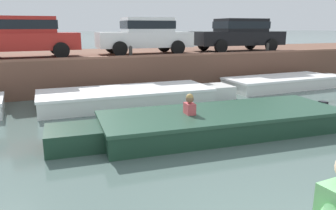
{
  "coord_description": "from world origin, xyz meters",
  "views": [
    {
      "loc": [
        -2.57,
        -1.81,
        2.5
      ],
      "look_at": [
        -0.34,
        3.63,
        1.1
      ],
      "focal_mm": 35.0,
      "sensor_mm": 36.0,
      "label": 1
    }
  ],
  "objects_px": {
    "boat_moored_east_white": "(285,82)",
    "car_left_inner_red": "(26,35)",
    "car_right_inner_black": "(238,33)",
    "mooring_bollard_east": "(267,47)",
    "motorboat_passing": "(212,122)",
    "boat_moored_central_white": "(135,96)",
    "mooring_bollard_mid": "(131,51)",
    "car_centre_white": "(145,34)"
  },
  "relations": [
    {
      "from": "car_left_inner_red",
      "to": "mooring_bollard_mid",
      "type": "bearing_deg",
      "value": -19.94
    },
    {
      "from": "boat_moored_east_white",
      "to": "car_left_inner_red",
      "type": "xyz_separation_m",
      "value": [
        -9.86,
        3.1,
        1.95
      ]
    },
    {
      "from": "car_left_inner_red",
      "to": "mooring_bollard_east",
      "type": "relative_size",
      "value": 8.96
    },
    {
      "from": "boat_moored_east_white",
      "to": "car_centre_white",
      "type": "distance_m",
      "value": 6.27
    },
    {
      "from": "car_centre_white",
      "to": "mooring_bollard_mid",
      "type": "xyz_separation_m",
      "value": [
        -1.05,
        -1.34,
        -0.61
      ]
    },
    {
      "from": "boat_moored_east_white",
      "to": "car_centre_white",
      "type": "xyz_separation_m",
      "value": [
        -5.1,
        3.09,
        1.95
      ]
    },
    {
      "from": "boat_moored_central_white",
      "to": "car_left_inner_red",
      "type": "height_order",
      "value": "car_left_inner_red"
    },
    {
      "from": "car_right_inner_black",
      "to": "mooring_bollard_mid",
      "type": "xyz_separation_m",
      "value": [
        -5.83,
        -1.34,
        -0.61
      ]
    },
    {
      "from": "boat_moored_central_white",
      "to": "car_centre_white",
      "type": "xyz_separation_m",
      "value": [
        1.57,
        3.55,
        1.94
      ]
    },
    {
      "from": "motorboat_passing",
      "to": "car_centre_white",
      "type": "height_order",
      "value": "car_centre_white"
    },
    {
      "from": "car_left_inner_red",
      "to": "boat_moored_east_white",
      "type": "bearing_deg",
      "value": -17.44
    },
    {
      "from": "motorboat_passing",
      "to": "mooring_bollard_mid",
      "type": "relative_size",
      "value": 16.24
    },
    {
      "from": "motorboat_passing",
      "to": "car_right_inner_black",
      "type": "height_order",
      "value": "car_right_inner_black"
    },
    {
      "from": "car_right_inner_black",
      "to": "motorboat_passing",
      "type": "bearing_deg",
      "value": -127.55
    },
    {
      "from": "boat_moored_central_white",
      "to": "mooring_bollard_mid",
      "type": "bearing_deg",
      "value": 76.67
    },
    {
      "from": "boat_moored_central_white",
      "to": "car_left_inner_red",
      "type": "bearing_deg",
      "value": 131.85
    },
    {
      "from": "car_centre_white",
      "to": "car_right_inner_black",
      "type": "xyz_separation_m",
      "value": [
        4.78,
        -0.0,
        0.0
      ]
    },
    {
      "from": "boat_moored_east_white",
      "to": "mooring_bollard_east",
      "type": "relative_size",
      "value": 12.92
    },
    {
      "from": "motorboat_passing",
      "to": "boat_moored_east_white",
      "type": "bearing_deg",
      "value": 34.95
    },
    {
      "from": "car_centre_white",
      "to": "mooring_bollard_mid",
      "type": "bearing_deg",
      "value": -128.06
    },
    {
      "from": "car_centre_white",
      "to": "car_right_inner_black",
      "type": "distance_m",
      "value": 4.78
    },
    {
      "from": "car_right_inner_black",
      "to": "car_left_inner_red",
      "type": "bearing_deg",
      "value": 179.97
    },
    {
      "from": "boat_moored_central_white",
      "to": "car_right_inner_black",
      "type": "distance_m",
      "value": 7.54
    },
    {
      "from": "car_left_inner_red",
      "to": "mooring_bollard_mid",
      "type": "height_order",
      "value": "car_left_inner_red"
    },
    {
      "from": "car_right_inner_black",
      "to": "mooring_bollard_east",
      "type": "relative_size",
      "value": 10.01
    },
    {
      "from": "motorboat_passing",
      "to": "mooring_bollard_east",
      "type": "distance_m",
      "value": 8.61
    },
    {
      "from": "motorboat_passing",
      "to": "boat_moored_central_white",
      "type": "bearing_deg",
      "value": 103.41
    },
    {
      "from": "car_right_inner_black",
      "to": "boat_moored_central_white",
      "type": "bearing_deg",
      "value": -150.81
    },
    {
      "from": "car_right_inner_black",
      "to": "boat_moored_east_white",
      "type": "bearing_deg",
      "value": -84.21
    },
    {
      "from": "boat_moored_east_white",
      "to": "car_right_inner_black",
      "type": "height_order",
      "value": "car_right_inner_black"
    },
    {
      "from": "boat_moored_east_white",
      "to": "car_left_inner_red",
      "type": "distance_m",
      "value": 10.51
    },
    {
      "from": "boat_moored_central_white",
      "to": "car_centre_white",
      "type": "height_order",
      "value": "car_centre_white"
    },
    {
      "from": "motorboat_passing",
      "to": "mooring_bollard_east",
      "type": "bearing_deg",
      "value": 43.1
    },
    {
      "from": "boat_moored_central_white",
      "to": "car_left_inner_red",
      "type": "relative_size",
      "value": 1.67
    },
    {
      "from": "boat_moored_east_white",
      "to": "mooring_bollard_mid",
      "type": "height_order",
      "value": "mooring_bollard_mid"
    },
    {
      "from": "mooring_bollard_east",
      "to": "motorboat_passing",
      "type": "bearing_deg",
      "value": -136.9
    },
    {
      "from": "car_left_inner_red",
      "to": "car_right_inner_black",
      "type": "height_order",
      "value": "same"
    },
    {
      "from": "motorboat_passing",
      "to": "car_left_inner_red",
      "type": "relative_size",
      "value": 1.81
    },
    {
      "from": "mooring_bollard_mid",
      "to": "boat_moored_east_white",
      "type": "bearing_deg",
      "value": -15.89
    },
    {
      "from": "boat_moored_east_white",
      "to": "car_left_inner_red",
      "type": "bearing_deg",
      "value": 162.56
    },
    {
      "from": "boat_moored_east_white",
      "to": "boat_moored_central_white",
      "type": "bearing_deg",
      "value": -176.06
    },
    {
      "from": "car_centre_white",
      "to": "boat_moored_east_white",
      "type": "bearing_deg",
      "value": -31.24
    }
  ]
}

